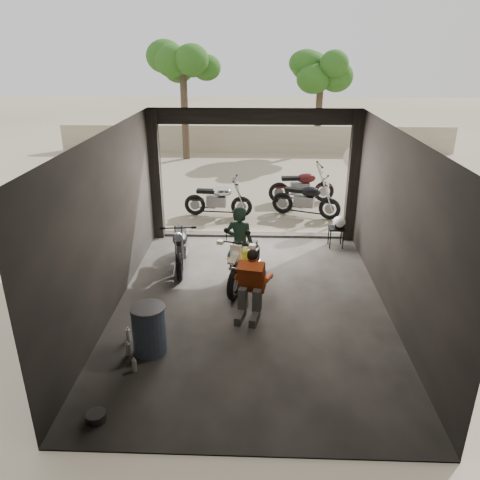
# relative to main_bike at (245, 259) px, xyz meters

# --- Properties ---
(ground) EXTENTS (80.00, 80.00, 0.00)m
(ground) POSITION_rel_main_bike_xyz_m (0.14, -0.87, -0.57)
(ground) COLOR #7A6D56
(ground) RESTS_ON ground
(garage) EXTENTS (7.00, 7.13, 3.20)m
(garage) POSITION_rel_main_bike_xyz_m (0.14, -0.32, 0.71)
(garage) COLOR #2D2B28
(garage) RESTS_ON ground
(boundary_wall) EXTENTS (18.00, 0.30, 1.20)m
(boundary_wall) POSITION_rel_main_bike_xyz_m (0.14, 13.13, 0.03)
(boundary_wall) COLOR gray
(boundary_wall) RESTS_ON ground
(tree_left) EXTENTS (2.20, 2.20, 5.60)m
(tree_left) POSITION_rel_main_bike_xyz_m (-2.86, 11.63, 3.41)
(tree_left) COLOR #382B1E
(tree_left) RESTS_ON ground
(tree_right) EXTENTS (2.20, 2.20, 5.00)m
(tree_right) POSITION_rel_main_bike_xyz_m (2.94, 13.13, 2.99)
(tree_right) COLOR #382B1E
(tree_right) RESTS_ON ground
(main_bike) EXTENTS (1.15, 1.85, 1.15)m
(main_bike) POSITION_rel_main_bike_xyz_m (0.00, 0.00, 0.00)
(main_bike) COLOR white
(main_bike) RESTS_ON ground
(left_bike) EXTENTS (0.86, 1.72, 1.12)m
(left_bike) POSITION_rel_main_bike_xyz_m (-1.41, 0.78, -0.01)
(left_bike) COLOR black
(left_bike) RESTS_ON ground
(outside_bike_a) EXTENTS (1.75, 0.85, 1.15)m
(outside_bike_a) POSITION_rel_main_bike_xyz_m (-0.88, 4.17, 0.00)
(outside_bike_a) COLOR black
(outside_bike_a) RESTS_ON ground
(outside_bike_b) EXTENTS (1.85, 0.90, 1.21)m
(outside_bike_b) POSITION_rel_main_bike_xyz_m (1.61, 5.58, 0.03)
(outside_bike_b) COLOR #420F10
(outside_bike_b) RESTS_ON ground
(outside_bike_c) EXTENTS (1.88, 1.29, 1.18)m
(outside_bike_c) POSITION_rel_main_bike_xyz_m (1.62, 4.23, 0.02)
(outside_bike_c) COLOR black
(outside_bike_c) RESTS_ON ground
(rider) EXTENTS (0.69, 0.57, 1.64)m
(rider) POSITION_rel_main_bike_xyz_m (-0.10, 0.15, 0.25)
(rider) COLOR black
(rider) RESTS_ON ground
(mechanic) EXTENTS (0.76, 0.93, 1.19)m
(mechanic) POSITION_rel_main_bike_xyz_m (0.13, -1.23, 0.02)
(mechanic) COLOR #CC4C1B
(mechanic) RESTS_ON ground
(stool) EXTENTS (0.36, 0.36, 0.51)m
(stool) POSITION_rel_main_bike_xyz_m (2.14, 2.02, -0.14)
(stool) COLOR black
(stool) RESTS_ON ground
(helmet) EXTENTS (0.30, 0.32, 0.29)m
(helmet) POSITION_rel_main_bike_xyz_m (2.19, 2.00, 0.08)
(helmet) COLOR white
(helmet) RESTS_ON stool
(oil_drum) EXTENTS (0.60, 0.60, 0.81)m
(oil_drum) POSITION_rel_main_bike_xyz_m (-1.42, -2.36, -0.17)
(oil_drum) COLOR #475A77
(oil_drum) RESTS_ON ground
(sign_post) EXTENTS (0.71, 0.08, 2.12)m
(sign_post) POSITION_rel_main_bike_xyz_m (2.88, 3.99, 0.83)
(sign_post) COLOR black
(sign_post) RESTS_ON ground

